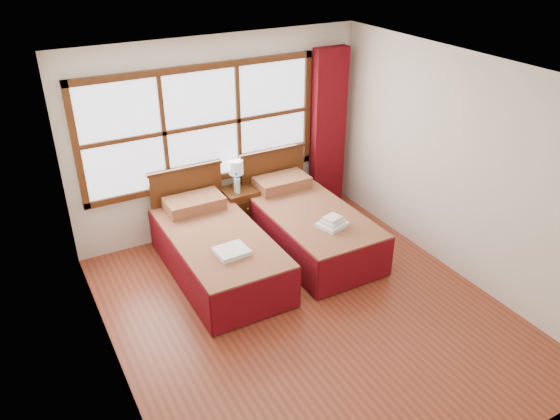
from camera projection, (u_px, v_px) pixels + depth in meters
floor at (307, 312)px, 5.99m from camera, size 4.50×4.50×0.00m
ceiling at (314, 76)px, 4.76m from camera, size 4.50×4.50×0.00m
wall_back at (220, 137)px, 7.11m from camera, size 4.00×0.00×4.00m
wall_left at (105, 262)px, 4.52m from camera, size 0.00×4.50×4.50m
wall_right at (459, 168)px, 6.22m from camera, size 0.00×4.50×4.50m
window at (202, 126)px, 6.88m from camera, size 3.16×0.06×1.56m
curtain at (328, 129)px, 7.74m from camera, size 0.50×0.16×2.30m
bed_left at (217, 250)px, 6.53m from camera, size 1.06×2.08×1.03m
bed_right at (307, 224)px, 7.07m from camera, size 1.06×2.08×1.03m
nightstand at (241, 210)px, 7.45m from camera, size 0.46×0.45×0.61m
towels_left at (232, 251)px, 6.00m from camera, size 0.37×0.33×0.05m
towels_right at (332, 223)px, 6.52m from camera, size 0.38×0.35×0.13m
lamp at (236, 168)px, 7.26m from camera, size 0.20×0.20×0.38m
bottle_near at (238, 186)px, 7.16m from camera, size 0.06×0.06×0.23m
bottle_far at (237, 183)px, 7.19m from camera, size 0.07×0.07×0.27m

